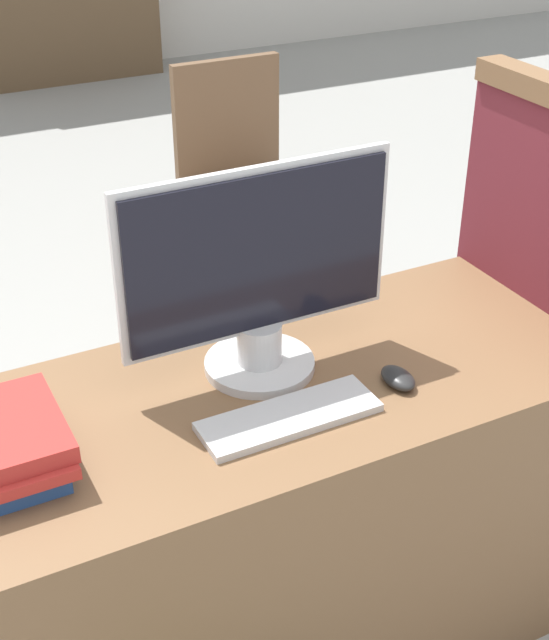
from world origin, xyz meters
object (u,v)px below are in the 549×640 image
(keyboard, at_px, (288,417))
(book_stack, at_px, (9,443))
(far_chair, at_px, (240,173))
(monitor, at_px, (258,274))
(mouse, at_px, (398,378))

(keyboard, xyz_separation_m, book_stack, (-0.49, 0.10, 0.04))
(far_chair, bearing_deg, book_stack, -135.86)
(monitor, xyz_separation_m, mouse, (0.22, -0.18, -0.20))
(monitor, xyz_separation_m, book_stack, (-0.52, -0.08, -0.17))
(monitor, bearing_deg, far_chair, 66.26)
(keyboard, bearing_deg, book_stack, 168.33)
(monitor, height_order, far_chair, monitor)
(mouse, distance_m, far_chair, 1.88)
(keyboard, distance_m, mouse, 0.25)
(book_stack, bearing_deg, keyboard, -11.67)
(monitor, relative_size, mouse, 6.33)
(mouse, height_order, book_stack, book_stack)
(mouse, relative_size, book_stack, 0.33)
(keyboard, height_order, mouse, mouse)
(mouse, xyz_separation_m, far_chair, (0.49, 1.79, -0.28))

